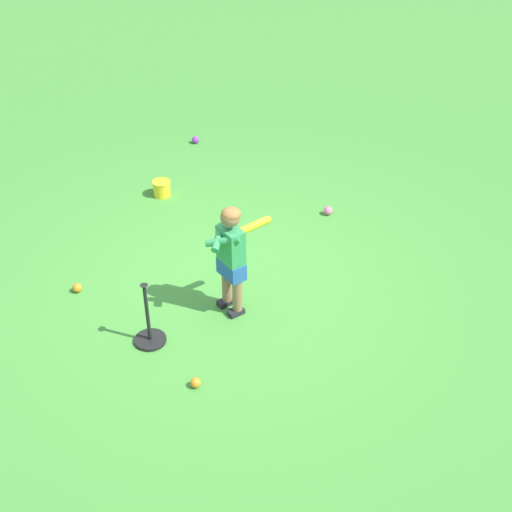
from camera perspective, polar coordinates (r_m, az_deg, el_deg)
name	(u,v)px	position (r m, az deg, el deg)	size (l,w,h in m)	color
ground_plane	(234,284)	(6.79, -1.84, -2.26)	(40.00, 40.00, 0.00)	#479338
child_batter	(231,251)	(6.11, -2.02, 0.42)	(0.32, 0.62, 1.08)	#232328
play_ball_by_bucket	(77,288)	(6.88, -14.37, -2.53)	(0.09, 0.09, 0.09)	orange
play_ball_behind_batter	(195,383)	(5.76, -4.96, -10.26)	(0.09, 0.09, 0.09)	orange
play_ball_center_lawn	(196,140)	(9.42, -4.96, 9.42)	(0.10, 0.10, 0.10)	purple
play_ball_far_right	(328,211)	(7.85, 5.90, 3.70)	(0.10, 0.10, 0.10)	pink
batting_tee	(149,332)	(6.16, -8.68, -6.16)	(0.28, 0.28, 0.62)	black
toy_bucket	(162,188)	(8.22, -7.70, 5.52)	(0.22, 0.22, 0.19)	yellow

